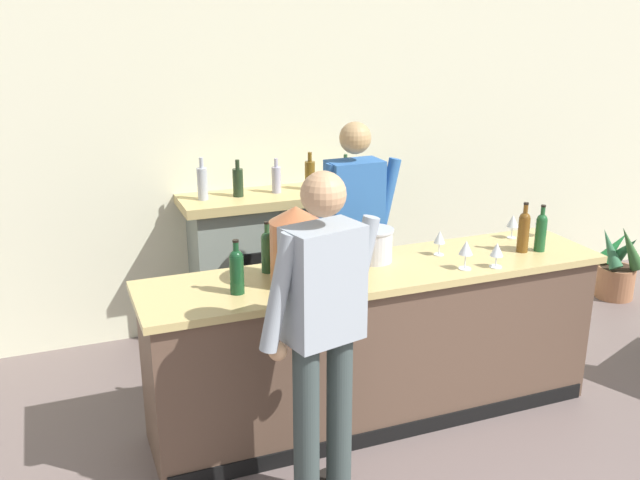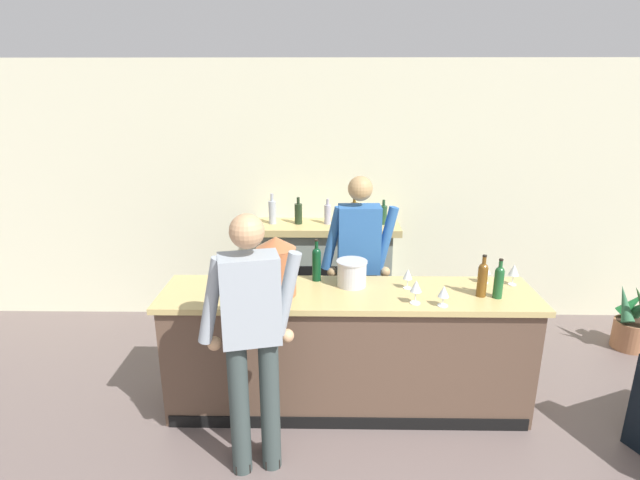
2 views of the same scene
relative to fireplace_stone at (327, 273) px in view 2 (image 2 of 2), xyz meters
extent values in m
cube|color=beige|center=(0.40, 0.26, 0.80)|extent=(12.00, 0.07, 2.75)
cube|color=brown|center=(0.16, -1.47, -0.10)|extent=(2.78, 0.59, 0.96)
cube|color=tan|center=(0.16, -1.47, 0.40)|extent=(2.85, 0.66, 0.04)
cube|color=black|center=(0.16, -1.77, -0.53)|extent=(2.72, 0.01, 0.10)
cube|color=gray|center=(0.00, 0.01, -0.05)|extent=(1.32, 0.44, 1.06)
cube|color=black|center=(0.00, -0.23, -0.18)|extent=(0.72, 0.02, 0.68)
cube|color=tan|center=(0.00, -0.01, 0.52)|extent=(1.48, 0.52, 0.07)
cylinder|color=#A9AFB9|center=(-0.56, -0.01, 0.67)|extent=(0.08, 0.08, 0.24)
cylinder|color=#A9AFB9|center=(-0.56, -0.01, 0.83)|extent=(0.03, 0.03, 0.08)
cylinder|color=#1F301B|center=(-0.30, -0.01, 0.65)|extent=(0.08, 0.08, 0.21)
cylinder|color=#1F301B|center=(-0.30, -0.01, 0.79)|extent=(0.03, 0.03, 0.07)
cylinder|color=#A9A6BA|center=(0.00, -0.01, 0.65)|extent=(0.07, 0.07, 0.20)
cylinder|color=#A9A6BA|center=(0.00, -0.01, 0.78)|extent=(0.03, 0.03, 0.07)
cylinder|color=brown|center=(0.27, -0.01, 0.66)|extent=(0.08, 0.08, 0.22)
cylinder|color=brown|center=(0.27, -0.01, 0.81)|extent=(0.03, 0.03, 0.07)
cylinder|color=#22472A|center=(0.57, -0.01, 0.65)|extent=(0.08, 0.08, 0.19)
cylinder|color=#22472A|center=(0.57, -0.01, 0.77)|extent=(0.03, 0.03, 0.06)
cylinder|color=#A26947|center=(3.00, -0.50, -0.44)|extent=(0.32, 0.32, 0.28)
cylinder|color=#332319|center=(3.00, -0.50, -0.30)|extent=(0.29, 0.29, 0.02)
cone|color=#1F7334|center=(3.02, -0.41, -0.14)|extent=(0.31, 0.19, 0.31)
cone|color=#2D613E|center=(2.89, -0.50, -0.11)|extent=(0.13, 0.30, 0.36)
cylinder|color=#34403E|center=(-0.37, -2.15, -0.09)|extent=(0.13, 0.13, 0.97)
cube|color=black|center=(-0.39, -2.08, -0.54)|extent=(0.15, 0.26, 0.07)
cylinder|color=#34403E|center=(-0.57, -2.20, -0.09)|extent=(0.13, 0.13, 0.97)
cube|color=black|center=(-0.58, -2.13, -0.54)|extent=(0.15, 0.26, 0.07)
cube|color=#929CA5|center=(-0.47, -2.17, 0.68)|extent=(0.40, 0.30, 0.56)
cylinder|color=#929CA5|center=(-0.25, -2.10, 0.68)|extent=(0.20, 0.08, 0.57)
sphere|color=tan|center=(-0.25, -2.08, 0.38)|extent=(0.09, 0.09, 0.09)
cylinder|color=#929CA5|center=(-0.70, -2.21, 0.68)|extent=(0.20, 0.08, 0.57)
sphere|color=tan|center=(-0.70, -2.19, 0.38)|extent=(0.09, 0.09, 0.09)
sphere|color=tan|center=(-0.47, -2.17, 1.11)|extent=(0.21, 0.21, 0.21)
cylinder|color=#45432A|center=(0.18, -0.86, -0.11)|extent=(0.13, 0.13, 0.93)
cube|color=black|center=(0.18, -0.93, -0.54)|extent=(0.11, 0.24, 0.07)
cylinder|color=#45432A|center=(0.38, -0.85, -0.11)|extent=(0.13, 0.13, 0.93)
cube|color=black|center=(0.38, -0.92, -0.54)|extent=(0.11, 0.24, 0.07)
cube|color=#2C5FA3|center=(0.28, -0.86, 0.65)|extent=(0.37, 0.23, 0.59)
cylinder|color=#2C5FA3|center=(0.05, -0.88, 0.66)|extent=(0.20, 0.08, 0.57)
sphere|color=tan|center=(0.05, -0.90, 0.36)|extent=(0.09, 0.09, 0.09)
cylinder|color=#2C5FA3|center=(0.51, -0.87, 0.66)|extent=(0.20, 0.08, 0.57)
sphere|color=tan|center=(0.51, -0.89, 0.36)|extent=(0.09, 0.09, 0.09)
sphere|color=tan|center=(0.28, -0.86, 1.09)|extent=(0.21, 0.21, 0.21)
cylinder|color=#B06138|center=(-0.37, -1.52, 0.60)|extent=(0.29, 0.29, 0.36)
cone|color=#B06138|center=(-0.37, -1.52, 0.83)|extent=(0.29, 0.29, 0.09)
cylinder|color=#B29333|center=(-0.37, -1.68, 0.49)|extent=(0.02, 0.04, 0.02)
cylinder|color=silver|center=(0.19, -1.34, 0.52)|extent=(0.23, 0.23, 0.19)
cylinder|color=silver|center=(0.19, -1.34, 0.62)|extent=(0.24, 0.24, 0.01)
cylinder|color=#134020|center=(-0.72, -1.54, 0.53)|extent=(0.08, 0.08, 0.21)
sphere|color=#134020|center=(-0.72, -1.54, 0.63)|extent=(0.07, 0.07, 0.07)
cylinder|color=#134020|center=(-0.72, -1.54, 0.67)|extent=(0.03, 0.03, 0.08)
cylinder|color=black|center=(-0.72, -1.54, 0.72)|extent=(0.03, 0.03, 0.01)
cylinder|color=#1C5429|center=(1.26, -1.55, 0.53)|extent=(0.07, 0.07, 0.21)
sphere|color=#1C5429|center=(1.26, -1.55, 0.63)|extent=(0.07, 0.07, 0.07)
cylinder|color=#1C5429|center=(1.26, -1.55, 0.67)|extent=(0.03, 0.03, 0.08)
cylinder|color=black|center=(1.26, -1.55, 0.72)|extent=(0.03, 0.03, 0.01)
cylinder|color=#234626|center=(-0.47, -1.29, 0.53)|extent=(0.07, 0.07, 0.21)
sphere|color=#234626|center=(-0.47, -1.29, 0.63)|extent=(0.07, 0.07, 0.07)
cylinder|color=#234626|center=(-0.47, -1.29, 0.68)|extent=(0.03, 0.03, 0.08)
cylinder|color=black|center=(-0.47, -1.29, 0.72)|extent=(0.03, 0.03, 0.01)
cylinder|color=brown|center=(1.14, -1.53, 0.53)|extent=(0.07, 0.07, 0.22)
sphere|color=brown|center=(1.14, -1.53, 0.64)|extent=(0.07, 0.07, 0.07)
cylinder|color=brown|center=(1.14, -1.53, 0.69)|extent=(0.03, 0.03, 0.09)
cylinder|color=black|center=(1.14, -1.53, 0.74)|extent=(0.03, 0.03, 0.01)
cylinder|color=#0A371C|center=(-0.08, -1.24, 0.54)|extent=(0.07, 0.07, 0.24)
sphere|color=#0A371C|center=(-0.08, -1.24, 0.66)|extent=(0.07, 0.07, 0.07)
cylinder|color=#0A371C|center=(-0.08, -1.24, 0.71)|extent=(0.03, 0.03, 0.09)
cylinder|color=black|center=(-0.08, -1.24, 0.76)|extent=(0.03, 0.03, 0.01)
cylinder|color=silver|center=(0.82, -1.71, 0.42)|extent=(0.08, 0.08, 0.01)
cylinder|color=silver|center=(0.82, -1.71, 0.46)|extent=(0.01, 0.01, 0.07)
cone|color=silver|center=(0.82, -1.71, 0.53)|extent=(0.08, 0.08, 0.08)
cylinder|color=silver|center=(1.25, -1.27, 0.42)|extent=(0.06, 0.06, 0.01)
cylinder|color=silver|center=(1.25, -1.27, 0.46)|extent=(0.01, 0.01, 0.07)
cone|color=silver|center=(1.25, -1.27, 0.54)|extent=(0.08, 0.08, 0.08)
cylinder|color=silver|center=(0.62, -1.39, 0.42)|extent=(0.06, 0.06, 0.01)
cylinder|color=silver|center=(0.62, -1.39, 0.46)|extent=(0.01, 0.01, 0.07)
cone|color=silver|center=(0.62, -1.39, 0.54)|extent=(0.07, 0.07, 0.08)
cylinder|color=silver|center=(0.63, -1.67, 0.42)|extent=(0.08, 0.08, 0.01)
cylinder|color=silver|center=(0.63, -1.67, 0.47)|extent=(0.01, 0.01, 0.09)
cone|color=silver|center=(0.63, -1.67, 0.56)|extent=(0.08, 0.08, 0.08)
cylinder|color=silver|center=(1.45, -1.31, 0.42)|extent=(0.06, 0.06, 0.01)
cylinder|color=silver|center=(1.45, -1.31, 0.47)|extent=(0.01, 0.01, 0.08)
cone|color=silver|center=(1.45, -1.31, 0.55)|extent=(0.08, 0.08, 0.09)
camera|label=1|loc=(-1.60, -5.04, 1.91)|focal=40.00mm
camera|label=2|loc=(0.00, -4.96, 1.93)|focal=28.00mm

